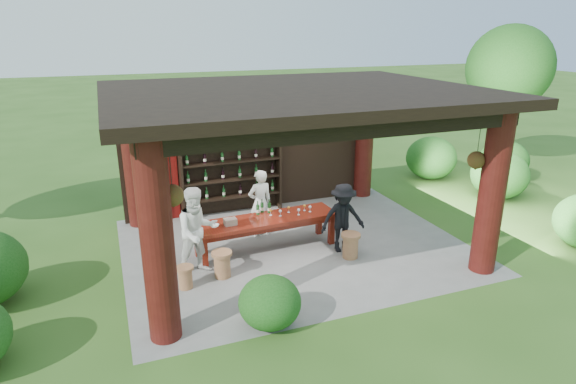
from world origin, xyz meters
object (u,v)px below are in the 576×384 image
object	(u,v)px
guest_woman	(198,231)
stool_near_left	(222,264)
stool_far_left	(185,277)
host	(260,203)
stool_near_right	(350,245)
tasting_table	(266,223)
napkin_basket	(230,222)
wine_shelf	(231,171)
guest_man	(343,218)

from	to	relation	value
guest_woman	stool_near_left	bearing A→B (deg)	-49.01
stool_far_left	host	xyz separation A→B (m)	(2.08, 1.84, 0.56)
stool_near_right	tasting_table	bearing A→B (deg)	146.95
tasting_table	napkin_basket	xyz separation A→B (m)	(-0.81, -0.10, 0.19)
stool_near_left	tasting_table	bearing A→B (deg)	35.71
stool_near_left	napkin_basket	size ratio (longest dim) A/B	2.05
tasting_table	wine_shelf	bearing A→B (deg)	93.08
host	napkin_basket	world-z (taller)	host
wine_shelf	tasting_table	world-z (taller)	wine_shelf
host	napkin_basket	size ratio (longest dim) A/B	6.14
guest_woman	napkin_basket	distance (m)	0.89
tasting_table	host	world-z (taller)	host
stool_near_left	guest_woman	size ratio (longest dim) A/B	0.30
stool_near_right	guest_woman	world-z (taller)	guest_woman
tasting_table	napkin_basket	bearing A→B (deg)	-173.24
wine_shelf	host	distance (m)	1.67
host	guest_man	bearing A→B (deg)	127.55
stool_near_left	stool_far_left	world-z (taller)	stool_near_left
stool_far_left	tasting_table	bearing A→B (deg)	27.94
stool_near_left	guest_woman	world-z (taller)	guest_woman
stool_near_right	guest_woman	size ratio (longest dim) A/B	0.30
stool_near_left	host	world-z (taller)	host
wine_shelf	guest_woman	bearing A→B (deg)	-116.21
stool_near_left	host	distance (m)	2.19
host	napkin_basket	distance (m)	1.31
wine_shelf	stool_near_left	xyz separation A→B (m)	(-1.07, -3.27, -0.88)
tasting_table	stool_near_right	bearing A→B (deg)	-33.05
guest_man	napkin_basket	bearing A→B (deg)	171.91
stool_near_left	guest_woman	distance (m)	0.80
tasting_table	host	xyz separation A→B (m)	(0.13, 0.81, 0.17)
tasting_table	host	bearing A→B (deg)	80.90
guest_woman	napkin_basket	size ratio (longest dim) A/B	6.91
stool_far_left	host	distance (m)	2.83
tasting_table	stool_near_right	world-z (taller)	tasting_table
tasting_table	stool_far_left	distance (m)	2.24
wine_shelf	guest_woman	xyz separation A→B (m)	(-1.45, -2.95, -0.26)
wine_shelf	stool_near_left	bearing A→B (deg)	-108.04
tasting_table	stool_near_right	distance (m)	1.88
wine_shelf	napkin_basket	size ratio (longest dim) A/B	10.12
napkin_basket	tasting_table	bearing A→B (deg)	6.76
host	napkin_basket	xyz separation A→B (m)	(-0.94, -0.90, 0.02)
napkin_basket	stool_near_left	bearing A→B (deg)	-116.54
stool_far_left	napkin_basket	xyz separation A→B (m)	(1.13, 0.94, 0.59)
stool_near_left	napkin_basket	world-z (taller)	napkin_basket
tasting_table	stool_near_left	world-z (taller)	tasting_table
tasting_table	napkin_basket	distance (m)	0.84
wine_shelf	stool_far_left	size ratio (longest dim) A/B	5.96
tasting_table	guest_woman	distance (m)	1.69
host	napkin_basket	bearing A→B (deg)	37.03
stool_near_left	stool_near_right	size ratio (longest dim) A/B	0.98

